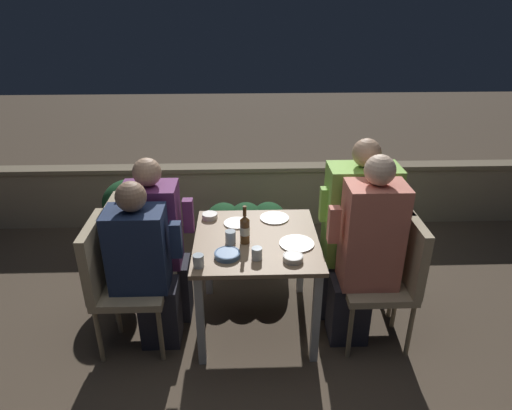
% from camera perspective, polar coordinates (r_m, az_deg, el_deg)
% --- Properties ---
extents(ground_plane, '(16.00, 16.00, 0.00)m').
position_cam_1_polar(ground_plane, '(3.50, 0.04, -14.46)').
color(ground_plane, brown).
extents(parapet_wall, '(9.00, 0.18, 0.63)m').
position_cam_1_polar(parapet_wall, '(4.69, -0.64, 1.38)').
color(parapet_wall, gray).
rests_on(parapet_wall, ground_plane).
extents(dining_table, '(0.84, 0.86, 0.72)m').
position_cam_1_polar(dining_table, '(3.13, 0.04, -5.82)').
color(dining_table, '#937556').
rests_on(dining_table, ground_plane).
extents(planter_hedge, '(0.72, 0.47, 0.57)m').
position_cam_1_polar(planter_hedge, '(3.98, -1.23, -3.32)').
color(planter_hedge, brown).
rests_on(planter_hedge, ground_plane).
extents(chair_left_near, '(0.46, 0.46, 0.92)m').
position_cam_1_polar(chair_left_near, '(3.16, -17.31, -8.25)').
color(chair_left_near, tan).
rests_on(chair_left_near, ground_plane).
extents(person_navy_jumper, '(0.47, 0.26, 1.20)m').
position_cam_1_polar(person_navy_jumper, '(3.08, -13.66, -7.47)').
color(person_navy_jumper, '#282833').
rests_on(person_navy_jumper, ground_plane).
extents(chair_left_far, '(0.46, 0.46, 0.92)m').
position_cam_1_polar(chair_left_far, '(3.37, -15.35, -5.65)').
color(chair_left_far, tan).
rests_on(chair_left_far, ground_plane).
extents(person_purple_stripe, '(0.47, 0.26, 1.25)m').
position_cam_1_polar(person_purple_stripe, '(3.29, -11.99, -4.47)').
color(person_purple_stripe, '#282833').
rests_on(person_purple_stripe, ground_plane).
extents(chair_right_near, '(0.46, 0.46, 0.92)m').
position_cam_1_polar(chair_right_near, '(3.19, 16.78, -7.76)').
color(chair_right_near, tan).
rests_on(chair_right_near, ground_plane).
extents(person_coral_top, '(0.47, 0.26, 1.36)m').
position_cam_1_polar(person_coral_top, '(3.06, 13.47, -5.83)').
color(person_coral_top, '#282833').
rests_on(person_coral_top, ground_plane).
extents(chair_right_far, '(0.46, 0.46, 0.92)m').
position_cam_1_polar(chair_right_far, '(3.42, 15.25, -5.16)').
color(chair_right_far, tan).
rests_on(chair_right_far, ground_plane).
extents(person_green_blouse, '(0.52, 0.26, 1.37)m').
position_cam_1_polar(person_green_blouse, '(3.30, 12.13, -3.32)').
color(person_green_blouse, '#282833').
rests_on(person_green_blouse, ground_plane).
extents(beer_bottle, '(0.07, 0.07, 0.27)m').
position_cam_1_polar(beer_bottle, '(2.99, -1.41, -3.01)').
color(beer_bottle, brown).
rests_on(beer_bottle, dining_table).
extents(plate_0, '(0.21, 0.21, 0.01)m').
position_cam_1_polar(plate_0, '(3.34, 2.32, -1.63)').
color(plate_0, silver).
rests_on(plate_0, dining_table).
extents(plate_1, '(0.23, 0.23, 0.01)m').
position_cam_1_polar(plate_1, '(3.03, 5.12, -4.82)').
color(plate_1, white).
rests_on(plate_1, dining_table).
extents(plate_2, '(0.18, 0.18, 0.01)m').
position_cam_1_polar(plate_2, '(3.27, -2.45, -2.27)').
color(plate_2, silver).
rests_on(plate_2, dining_table).
extents(bowl_0, '(0.13, 0.13, 0.04)m').
position_cam_1_polar(bowl_0, '(2.85, 4.66, -6.55)').
color(bowl_0, beige).
rests_on(bowl_0, dining_table).
extents(bowl_1, '(0.16, 0.16, 0.03)m').
position_cam_1_polar(bowl_1, '(2.88, -3.61, -6.15)').
color(bowl_1, '#4C709E').
rests_on(bowl_1, dining_table).
extents(bowl_2, '(0.11, 0.11, 0.04)m').
position_cam_1_polar(bowl_2, '(3.35, -5.80, -1.32)').
color(bowl_2, silver).
rests_on(bowl_2, dining_table).
extents(glass_cup_0, '(0.07, 0.07, 0.08)m').
position_cam_1_polar(glass_cup_0, '(2.79, -7.21, -6.94)').
color(glass_cup_0, silver).
rests_on(glass_cup_0, dining_table).
extents(glass_cup_1, '(0.07, 0.07, 0.08)m').
position_cam_1_polar(glass_cup_1, '(2.84, 0.11, -6.07)').
color(glass_cup_1, silver).
rests_on(glass_cup_1, dining_table).
extents(glass_cup_2, '(0.07, 0.07, 0.09)m').
position_cam_1_polar(glass_cup_2, '(3.01, -3.21, -4.04)').
color(glass_cup_2, silver).
rests_on(glass_cup_2, dining_table).
extents(potted_plant, '(0.42, 0.42, 0.84)m').
position_cam_1_polar(potted_plant, '(3.95, -15.44, -1.44)').
color(potted_plant, '#9E5638').
rests_on(potted_plant, ground_plane).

